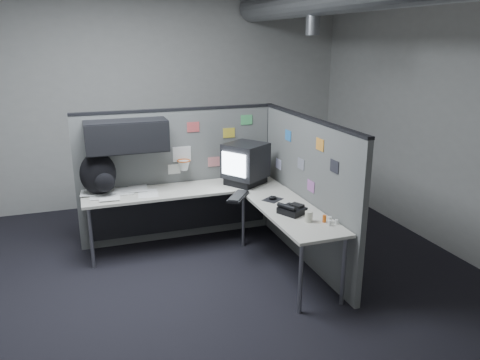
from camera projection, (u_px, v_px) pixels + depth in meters
name	position (u px, v px, depth m)	size (l,w,h in m)	color
room	(270.00, 74.00, 4.39)	(5.62, 5.62, 3.22)	black
partition_back	(166.00, 163.00, 5.57)	(2.44, 0.42, 1.63)	#5D5F5D
partition_right	(306.00, 190.00, 5.13)	(0.07, 2.23, 1.63)	#5D5F5D
desk	(211.00, 203.00, 5.32)	(2.31, 2.11, 0.73)	beige
monitor	(245.00, 163.00, 5.59)	(0.60, 0.60, 0.50)	black
keyboard	(238.00, 196.00, 5.15)	(0.35, 0.41, 0.04)	black
mouse	(273.00, 198.00, 5.09)	(0.25, 0.24, 0.04)	black
phone	(292.00, 210.00, 4.68)	(0.30, 0.30, 0.11)	black
bottles	(329.00, 221.00, 4.43)	(0.13, 0.14, 0.07)	silver
cup	(309.00, 217.00, 4.47)	(0.08, 0.08, 0.10)	beige
papers	(119.00, 193.00, 5.30)	(0.86, 0.56, 0.02)	white
backpack	(99.00, 174.00, 5.20)	(0.40, 0.36, 0.48)	black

